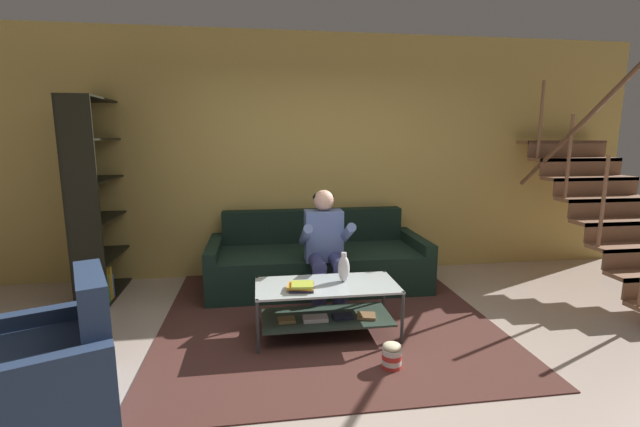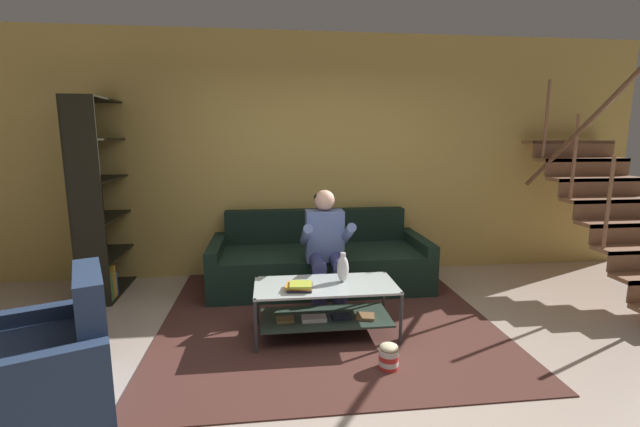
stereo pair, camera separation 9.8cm
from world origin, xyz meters
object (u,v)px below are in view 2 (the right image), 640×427
Objects in this scene: couch at (319,262)px; book_stack at (300,286)px; person_seated_center at (326,244)px; bookshelf at (98,208)px; vase at (343,268)px; popcorn_tub at (389,357)px; armchair at (41,368)px; coffee_table at (326,302)px.

book_stack is (-0.32, -1.36, 0.21)m from couch.
person_seated_center is at bearing -90.00° from couch.
vase is at bearing -27.49° from bookshelf.
person_seated_center is at bearing 95.90° from vase.
bookshelf reaches higher than popcorn_tub.
book_stack is 2.55m from bookshelf.
vase is at bearing 22.29° from book_stack.
vase is 2.78m from bookshelf.
armchair reaches higher than book_stack.
coffee_table is 0.33m from vase.
armchair is at bearing -79.38° from bookshelf.
person_seated_center is at bearing 36.98° from armchair.
vase is 0.43m from book_stack.
couch is 1.41m from book_stack.
armchair reaches higher than vase.
couch is at bearing 46.33° from armchair.
popcorn_tub is at bearing 5.11° from armchair.
bookshelf reaches higher than person_seated_center.
armchair is at bearing -156.76° from book_stack.
coffee_table is (-0.09, -0.68, -0.34)m from person_seated_center.
vase reaches higher than coffee_table.
armchair is at bearing -156.94° from vase.
armchair is (-1.98, -2.07, 0.01)m from couch.
couch is at bearing 93.05° from vase.
bookshelf is at bearing 100.62° from armchair.
armchair reaches higher than couch.
person_seated_center reaches higher than couch.
person_seated_center is 5.83× the size of popcorn_tub.
person_seated_center reaches higher than popcorn_tub.
couch is at bearing 85.75° from coffee_table.
coffee_table is at bearing -159.56° from vase.
bookshelf is (-2.28, 1.33, 0.64)m from coffee_table.
person_seated_center reaches higher than vase.
book_stack is 0.21× the size of armchair.
couch is 1.16× the size of bookshelf.
book_stack is (-0.32, -0.78, -0.15)m from person_seated_center.
book_stack reaches higher than coffee_table.
vase is 0.12× the size of bookshelf.
book_stack is (-0.39, -0.16, -0.09)m from vase.
couch is 1.26m from coffee_table.
armchair is at bearing -174.89° from popcorn_tub.
coffee_table is at bearing 23.28° from armchair.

